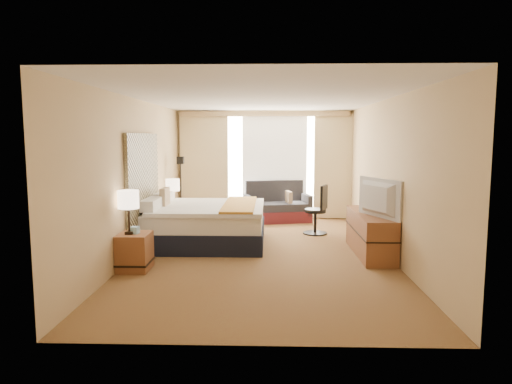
{
  "coord_description": "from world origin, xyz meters",
  "views": [
    {
      "loc": [
        0.13,
        -7.6,
        1.96
      ],
      "look_at": [
        -0.11,
        0.4,
        1.0
      ],
      "focal_mm": 32.0,
      "sensor_mm": 36.0,
      "label": 1
    }
  ],
  "objects_px": {
    "bed": "(205,223)",
    "media_dresser": "(370,233)",
    "floor_lamp": "(181,177)",
    "desk_chair": "(318,212)",
    "television": "(374,198)",
    "lamp_left": "(128,200)",
    "nightstand_left": "(135,252)",
    "loveseat": "(277,208)",
    "nightstand_right": "(171,221)",
    "lamp_right": "(173,186)"
  },
  "relations": [
    {
      "from": "nightstand_left",
      "to": "media_dresser",
      "type": "height_order",
      "value": "media_dresser"
    },
    {
      "from": "television",
      "to": "lamp_right",
      "type": "bearing_deg",
      "value": 40.11
    },
    {
      "from": "bed",
      "to": "lamp_left",
      "type": "bearing_deg",
      "value": -116.17
    },
    {
      "from": "loveseat",
      "to": "lamp_left",
      "type": "xyz_separation_m",
      "value": [
        -2.23,
        -4.15,
        0.74
      ]
    },
    {
      "from": "lamp_left",
      "to": "television",
      "type": "xyz_separation_m",
      "value": [
        3.7,
        0.68,
        -0.04
      ]
    },
    {
      "from": "bed",
      "to": "desk_chair",
      "type": "height_order",
      "value": "bed"
    },
    {
      "from": "bed",
      "to": "loveseat",
      "type": "distance_m",
      "value": 2.75
    },
    {
      "from": "desk_chair",
      "to": "television",
      "type": "relative_size",
      "value": 0.94
    },
    {
      "from": "loveseat",
      "to": "television",
      "type": "distance_m",
      "value": 3.83
    },
    {
      "from": "lamp_right",
      "to": "television",
      "type": "relative_size",
      "value": 0.54
    },
    {
      "from": "lamp_left",
      "to": "television",
      "type": "height_order",
      "value": "television"
    },
    {
      "from": "lamp_left",
      "to": "media_dresser",
      "type": "bearing_deg",
      "value": 16.35
    },
    {
      "from": "loveseat",
      "to": "nightstand_right",
      "type": "bearing_deg",
      "value": -155.24
    },
    {
      "from": "bed",
      "to": "desk_chair",
      "type": "xyz_separation_m",
      "value": [
        2.18,
        0.92,
        0.07
      ]
    },
    {
      "from": "media_dresser",
      "to": "floor_lamp",
      "type": "xyz_separation_m",
      "value": [
        -3.65,
        2.3,
        0.74
      ]
    },
    {
      "from": "nightstand_left",
      "to": "loveseat",
      "type": "bearing_deg",
      "value": 62.03
    },
    {
      "from": "floor_lamp",
      "to": "desk_chair",
      "type": "xyz_separation_m",
      "value": [
        2.93,
        -0.73,
        -0.65
      ]
    },
    {
      "from": "lamp_left",
      "to": "lamp_right",
      "type": "xyz_separation_m",
      "value": [
        0.1,
        2.55,
        -0.05
      ]
    },
    {
      "from": "loveseat",
      "to": "media_dresser",
      "type": "bearing_deg",
      "value": -74.88
    },
    {
      "from": "bed",
      "to": "loveseat",
      "type": "bearing_deg",
      "value": 60.27
    },
    {
      "from": "bed",
      "to": "television",
      "type": "relative_size",
      "value": 2.0
    },
    {
      "from": "desk_chair",
      "to": "television",
      "type": "height_order",
      "value": "television"
    },
    {
      "from": "nightstand_left",
      "to": "loveseat",
      "type": "height_order",
      "value": "loveseat"
    },
    {
      "from": "desk_chair",
      "to": "nightstand_left",
      "type": "bearing_deg",
      "value": -116.77
    },
    {
      "from": "bed",
      "to": "nightstand_left",
      "type": "bearing_deg",
      "value": -115.39
    },
    {
      "from": "floor_lamp",
      "to": "television",
      "type": "height_order",
      "value": "floor_lamp"
    },
    {
      "from": "nightstand_left",
      "to": "lamp_left",
      "type": "distance_m",
      "value": 0.78
    },
    {
      "from": "nightstand_right",
      "to": "lamp_left",
      "type": "height_order",
      "value": "lamp_left"
    },
    {
      "from": "loveseat",
      "to": "floor_lamp",
      "type": "bearing_deg",
      "value": -172.17
    },
    {
      "from": "desk_chair",
      "to": "lamp_right",
      "type": "xyz_separation_m",
      "value": [
        -2.93,
        -0.12,
        0.55
      ]
    },
    {
      "from": "lamp_right",
      "to": "floor_lamp",
      "type": "bearing_deg",
      "value": 89.95
    },
    {
      "from": "media_dresser",
      "to": "lamp_right",
      "type": "xyz_separation_m",
      "value": [
        -3.65,
        1.45,
        0.65
      ]
    },
    {
      "from": "lamp_left",
      "to": "desk_chair",
      "type": "bearing_deg",
      "value": 41.35
    },
    {
      "from": "desk_chair",
      "to": "television",
      "type": "xyz_separation_m",
      "value": [
        0.67,
        -2.0,
        0.56
      ]
    },
    {
      "from": "bed",
      "to": "lamp_right",
      "type": "distance_m",
      "value": 1.26
    },
    {
      "from": "bed",
      "to": "desk_chair",
      "type": "distance_m",
      "value": 2.36
    },
    {
      "from": "desk_chair",
      "to": "media_dresser",
      "type": "bearing_deg",
      "value": -43.63
    },
    {
      "from": "nightstand_right",
      "to": "media_dresser",
      "type": "xyz_separation_m",
      "value": [
        3.7,
        -1.45,
        0.07
      ]
    },
    {
      "from": "media_dresser",
      "to": "lamp_left",
      "type": "relative_size",
      "value": 2.78
    },
    {
      "from": "nightstand_left",
      "to": "lamp_left",
      "type": "xyz_separation_m",
      "value": [
        -0.05,
        -0.05,
        0.78
      ]
    },
    {
      "from": "loveseat",
      "to": "floor_lamp",
      "type": "relative_size",
      "value": 1.06
    },
    {
      "from": "desk_chair",
      "to": "lamp_right",
      "type": "height_order",
      "value": "lamp_right"
    },
    {
      "from": "nightstand_left",
      "to": "nightstand_right",
      "type": "distance_m",
      "value": 2.5
    },
    {
      "from": "bed",
      "to": "floor_lamp",
      "type": "height_order",
      "value": "floor_lamp"
    },
    {
      "from": "lamp_left",
      "to": "lamp_right",
      "type": "distance_m",
      "value": 2.55
    },
    {
      "from": "bed",
      "to": "television",
      "type": "xyz_separation_m",
      "value": [
        2.84,
        -1.08,
        0.63
      ]
    },
    {
      "from": "bed",
      "to": "media_dresser",
      "type": "bearing_deg",
      "value": -12.74
    },
    {
      "from": "media_dresser",
      "to": "bed",
      "type": "xyz_separation_m",
      "value": [
        -2.89,
        0.65,
        0.03
      ]
    },
    {
      "from": "nightstand_left",
      "to": "lamp_left",
      "type": "relative_size",
      "value": 0.85
    },
    {
      "from": "media_dresser",
      "to": "television",
      "type": "xyz_separation_m",
      "value": [
        -0.05,
        -0.43,
        0.66
      ]
    }
  ]
}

